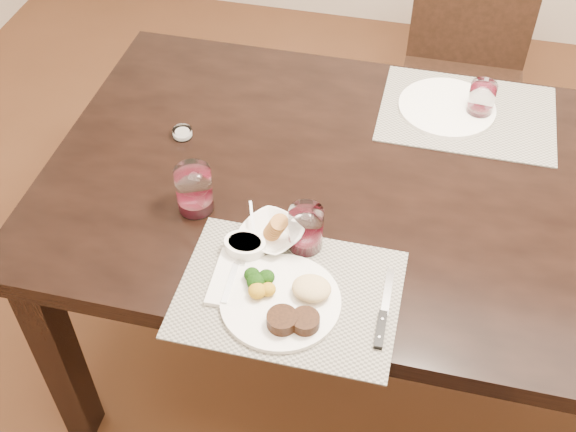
% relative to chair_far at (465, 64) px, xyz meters
% --- Properties ---
extents(ground_plane, '(4.50, 4.50, 0.00)m').
position_rel_chair_far_xyz_m(ground_plane, '(0.00, -0.93, -0.50)').
color(ground_plane, '#432715').
rests_on(ground_plane, ground).
extents(dining_table, '(2.00, 1.00, 0.75)m').
position_rel_chair_far_xyz_m(dining_table, '(0.00, -0.93, 0.16)').
color(dining_table, black).
rests_on(dining_table, ground).
extents(chair_far, '(0.42, 0.42, 0.90)m').
position_rel_chair_far_xyz_m(chair_far, '(0.00, 0.00, 0.00)').
color(chair_far, black).
rests_on(chair_far, ground).
extents(placemat_near, '(0.46, 0.34, 0.00)m').
position_rel_chair_far_xyz_m(placemat_near, '(-0.32, -1.32, 0.25)').
color(placemat_near, gray).
rests_on(placemat_near, dining_table).
extents(placemat_far, '(0.46, 0.34, 0.00)m').
position_rel_chair_far_xyz_m(placemat_far, '(0.00, -0.62, 0.25)').
color(placemat_far, gray).
rests_on(placemat_far, dining_table).
extents(dinner_plate, '(0.25, 0.25, 0.04)m').
position_rel_chair_far_xyz_m(dinner_plate, '(-0.32, -1.35, 0.26)').
color(dinner_plate, white).
rests_on(dinner_plate, placemat_near).
extents(napkin_fork, '(0.09, 0.16, 0.02)m').
position_rel_chair_far_xyz_m(napkin_fork, '(-0.44, -1.31, 0.26)').
color(napkin_fork, white).
rests_on(napkin_fork, placemat_near).
extents(steak_knife, '(0.02, 0.21, 0.01)m').
position_rel_chair_far_xyz_m(steak_knife, '(-0.12, -1.34, 0.26)').
color(steak_knife, silver).
rests_on(steak_knife, placemat_near).
extents(cracker_bowl, '(0.17, 0.17, 0.06)m').
position_rel_chair_far_xyz_m(cracker_bowl, '(-0.39, -1.18, 0.27)').
color(cracker_bowl, white).
rests_on(cracker_bowl, placemat_near).
extents(sauce_ramekin, '(0.09, 0.14, 0.07)m').
position_rel_chair_far_xyz_m(sauce_ramekin, '(-0.44, -1.23, 0.27)').
color(sauce_ramekin, white).
rests_on(sauce_ramekin, placemat_near).
extents(wine_glass_near, '(0.08, 0.08, 0.11)m').
position_rel_chair_far_xyz_m(wine_glass_near, '(-0.31, -1.18, 0.30)').
color(wine_glass_near, white).
rests_on(wine_glass_near, placemat_near).
extents(far_plate, '(0.26, 0.26, 0.01)m').
position_rel_chair_far_xyz_m(far_plate, '(-0.05, -0.61, 0.26)').
color(far_plate, white).
rests_on(far_plate, placemat_far).
extents(wine_glass_far, '(0.07, 0.07, 0.10)m').
position_rel_chair_far_xyz_m(wine_glass_far, '(0.03, -0.61, 0.29)').
color(wine_glass_far, white).
rests_on(wine_glass_far, placemat_far).
extents(wine_glass_side, '(0.08, 0.08, 0.12)m').
position_rel_chair_far_xyz_m(wine_glass_side, '(-0.59, -1.12, 0.30)').
color(wine_glass_side, white).
rests_on(wine_glass_side, dining_table).
extents(salt_cellar, '(0.05, 0.05, 0.02)m').
position_rel_chair_far_xyz_m(salt_cellar, '(-0.70, -0.88, 0.26)').
color(salt_cellar, white).
rests_on(salt_cellar, dining_table).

